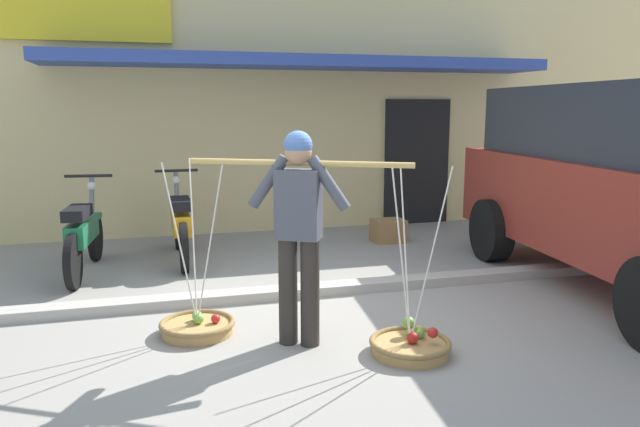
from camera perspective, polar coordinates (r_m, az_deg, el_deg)
name	(u,v)px	position (r m, az deg, el deg)	size (l,w,h in m)	color
ground_plane	(304,320)	(5.46, -1.53, -10.04)	(90.00, 90.00, 0.00)	gray
sidewalk_curb	(287,292)	(6.09, -3.15, -7.42)	(20.00, 0.24, 0.10)	#AEA89C
fruit_vendor	(299,224)	(4.68, -2.04, -0.98)	(1.56, 0.90, 1.70)	#2D2823
fruit_basket_left_side	(198,325)	(5.22, -11.47, -10.30)	(0.63, 0.63, 1.45)	#B2894C
fruit_basket_right_side	(411,344)	(4.79, 8.53, -12.08)	(0.63, 0.63, 1.45)	#B2894C
motorcycle_nearest_shop	(84,235)	(7.30, -21.39, -1.91)	(0.54, 1.82, 1.09)	black
motorcycle_second_in_row	(180,225)	(7.61, -13.03, -1.02)	(0.54, 1.82, 1.09)	black
storefront_building	(268,95)	(11.69, -4.95, 11.05)	(13.00, 6.00, 4.20)	#DBC684
wooden_crate	(388,231)	(8.56, 6.47, -1.62)	(0.44, 0.36, 0.32)	olive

